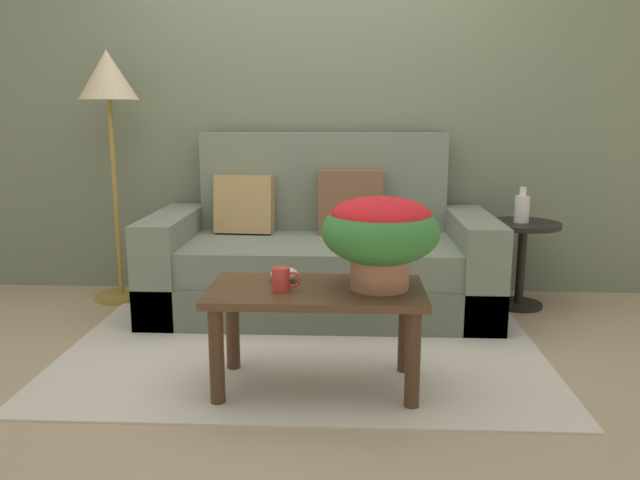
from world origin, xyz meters
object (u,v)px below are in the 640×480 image
Objects in this scene: couch at (321,258)px; potted_plant at (380,231)px; coffee_table at (316,307)px; floor_lamp at (109,97)px; coffee_mug at (282,279)px; snack_bowl at (284,274)px; side_table at (522,249)px; table_vase at (522,208)px.

potted_plant is (0.31, -1.15, 0.39)m from couch.
coffee_table is 0.59× the size of floor_lamp.
coffee_mug is at bearing -159.29° from coffee_table.
coffee_mug is 0.15m from snack_bowl.
side_table is (1.22, 1.25, 0.00)m from coffee_table.
table_vase is (0.93, 1.23, -0.08)m from potted_plant.
coffee_mug is 1.87m from table_vase.
snack_bowl is at bearing -139.77° from side_table.
couch is at bearing -175.92° from side_table.
table_vase is (1.23, 0.09, 0.31)m from couch.
side_table is at bearing 43.82° from coffee_mug.
coffee_mug is at bearing -136.18° from side_table.
couch is 1.25m from side_table.
couch is 1.65m from floor_lamp.
table_vase is (1.34, 1.30, 0.12)m from coffee_mug.
coffee_table is 1.75m from table_vase.
couch is at bearing 104.98° from potted_plant.
table_vase reaches higher than side_table.
side_table is 1.89m from coffee_mug.
coffee_table is 0.44m from potted_plant.
floor_lamp reaches higher than potted_plant.
coffee_table is at bearing 20.71° from coffee_mug.
table_vase is at bearing 40.50° from snack_bowl.
coffee_mug is (-0.42, -0.07, -0.20)m from potted_plant.
potted_plant is 2.30× the size of table_vase.
snack_bowl is at bearing -96.12° from couch.
side_table is at bearing 52.66° from potted_plant.
snack_bowl is (-0.11, -1.07, 0.18)m from couch.
floor_lamp reaches higher than coffee_table.
couch is 1.16m from coffee_table.
couch is 16.41× the size of snack_bowl.
coffee_table is (0.03, -1.16, 0.05)m from couch.
table_vase is at bearing -167.15° from side_table.
snack_bowl is (-0.01, 0.15, -0.02)m from coffee_mug.
coffee_table is 0.21m from coffee_mug.
snack_bowl is (1.21, -1.22, -0.80)m from floor_lamp.
potted_plant reaches higher than coffee_table.
potted_plant is 4.08× the size of coffee_mug.
coffee_mug is (-0.11, -1.21, 0.19)m from couch.
couch is 1.25m from potted_plant.
coffee_mug is at bearing -170.80° from potted_plant.
potted_plant reaches higher than side_table.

